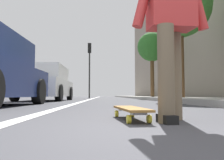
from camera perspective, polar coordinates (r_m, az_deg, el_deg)
name	(u,v)px	position (r m, az deg, el deg)	size (l,w,h in m)	color
ground_plane	(111,100)	(11.00, -0.24, -4.85)	(80.00, 80.00, 0.00)	#38383D
lane_stripe_white	(95,98)	(21.01, -4.10, -4.27)	(52.00, 0.16, 0.01)	silver
sidewalk_curb	(150,97)	(19.35, 9.05, -4.08)	(52.00, 3.20, 0.14)	#9E9B93
building_facade	(167,32)	(24.62, 12.97, 11.08)	(40.00, 1.20, 12.90)	gray
skateboard	(131,110)	(2.27, 4.48, -7.04)	(0.86, 0.29, 0.11)	yellow
skater_person	(170,16)	(2.30, 13.67, 14.42)	(0.48, 0.72, 1.64)	brown
parked_car_mid	(46,84)	(10.84, -15.39, -0.95)	(4.57, 1.87, 1.49)	silver
traffic_light	(89,60)	(19.95, -5.35, 4.68)	(0.33, 0.28, 4.53)	#2D2D2D
street_tree_mid	(180,7)	(11.29, 15.74, 16.34)	(2.72, 2.72, 5.46)	brown
street_tree_far	(152,48)	(16.81, 9.45, 7.60)	(1.99, 1.99, 4.54)	brown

